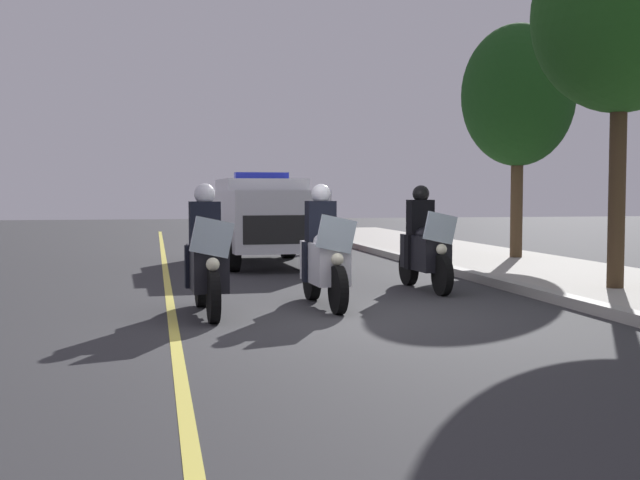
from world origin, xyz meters
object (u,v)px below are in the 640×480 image
(police_motorcycle_lead_right, at_px, (324,257))
(police_motorcycle_lead_left, at_px, (207,261))
(police_motorcycle_trailing, at_px, (424,248))
(cyclist_background, at_px, (320,220))
(tree_far_back, at_px, (518,96))
(police_suv, at_px, (262,217))
(tree_mid_block, at_px, (621,17))

(police_motorcycle_lead_right, bearing_deg, police_motorcycle_lead_left, -75.67)
(police_motorcycle_lead_left, bearing_deg, police_motorcycle_trailing, 118.21)
(cyclist_background, distance_m, tree_far_back, 6.49)
(police_motorcycle_lead_left, relative_size, police_motorcycle_trailing, 1.00)
(police_motorcycle_lead_left, bearing_deg, cyclist_background, 161.26)
(police_suv, xyz_separation_m, cyclist_background, (-3.91, 2.12, -0.22))
(police_motorcycle_lead_left, xyz_separation_m, tree_mid_block, (-0.87, 6.44, 3.62))
(tree_far_back, bearing_deg, police_suv, -94.54)
(police_suv, bearing_deg, police_motorcycle_trailing, 20.17)
(police_suv, xyz_separation_m, tree_mid_block, (6.46, 4.75, 3.25))
(tree_mid_block, height_order, tree_far_back, tree_mid_block)
(police_motorcycle_lead_left, distance_m, police_suv, 7.53)
(police_motorcycle_lead_right, xyz_separation_m, police_motorcycle_trailing, (-1.54, 2.00, 0.00))
(police_motorcycle_lead_left, height_order, tree_mid_block, tree_mid_block)
(police_motorcycle_lead_left, height_order, police_motorcycle_lead_right, same)
(police_suv, distance_m, tree_mid_block, 8.65)
(tree_mid_block, bearing_deg, police_suv, -143.65)
(police_motorcycle_lead_left, xyz_separation_m, police_motorcycle_trailing, (-1.96, 3.66, 0.00))
(police_suv, bearing_deg, police_motorcycle_lead_left, -13.02)
(police_motorcycle_lead_right, xyz_separation_m, cyclist_background, (-10.81, 2.15, 0.14))
(police_motorcycle_lead_left, xyz_separation_m, police_motorcycle_lead_right, (-0.42, 1.66, 0.00))
(police_motorcycle_lead_left, bearing_deg, police_motorcycle_lead_right, 104.33)
(police_motorcycle_trailing, height_order, tree_mid_block, tree_mid_block)
(police_suv, distance_m, tree_far_back, 6.51)
(police_motorcycle_lead_left, distance_m, police_motorcycle_lead_right, 1.71)
(police_motorcycle_lead_left, relative_size, police_suv, 0.43)
(police_motorcycle_trailing, bearing_deg, police_motorcycle_lead_left, -61.79)
(tree_far_back, bearing_deg, cyclist_background, -139.30)
(police_motorcycle_trailing, bearing_deg, tree_far_back, 141.39)
(police_motorcycle_lead_left, height_order, tree_far_back, tree_far_back)
(police_motorcycle_lead_right, bearing_deg, tree_far_back, 137.43)
(police_suv, bearing_deg, tree_far_back, 85.46)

